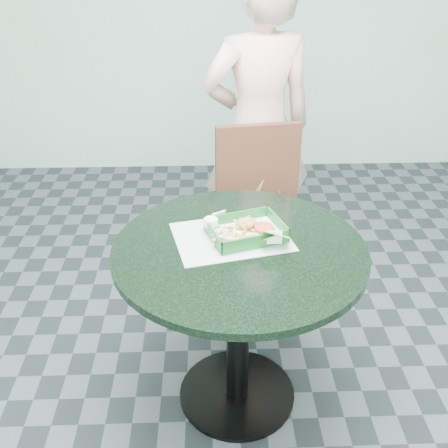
{
  "coord_description": "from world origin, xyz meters",
  "views": [
    {
      "loc": [
        -0.11,
        -1.62,
        1.8
      ],
      "look_at": [
        -0.05,
        0.1,
        0.81
      ],
      "focal_mm": 42.0,
      "sensor_mm": 36.0,
      "label": 1
    }
  ],
  "objects_px": {
    "diner_person": "(259,112)",
    "crab_sandwich": "(247,230)",
    "food_basket": "(246,237)",
    "cafe_table": "(239,288)",
    "dining_chair": "(259,205)",
    "sauce_ramekin": "(215,221)"
  },
  "relations": [
    {
      "from": "dining_chair",
      "to": "diner_person",
      "type": "bearing_deg",
      "value": 79.1
    },
    {
      "from": "diner_person",
      "to": "crab_sandwich",
      "type": "relative_size",
      "value": 17.57
    },
    {
      "from": "cafe_table",
      "to": "dining_chair",
      "type": "height_order",
      "value": "dining_chair"
    },
    {
      "from": "crab_sandwich",
      "to": "sauce_ramekin",
      "type": "height_order",
      "value": "crab_sandwich"
    },
    {
      "from": "food_basket",
      "to": "sauce_ramekin",
      "type": "distance_m",
      "value": 0.14
    },
    {
      "from": "diner_person",
      "to": "food_basket",
      "type": "xyz_separation_m",
      "value": [
        -0.13,
        -0.97,
        -0.17
      ]
    },
    {
      "from": "dining_chair",
      "to": "diner_person",
      "type": "xyz_separation_m",
      "value": [
        0.01,
        0.28,
        0.4
      ]
    },
    {
      "from": "food_basket",
      "to": "sauce_ramekin",
      "type": "relative_size",
      "value": 5.07
    },
    {
      "from": "crab_sandwich",
      "to": "diner_person",
      "type": "bearing_deg",
      "value": 82.36
    },
    {
      "from": "sauce_ramekin",
      "to": "dining_chair",
      "type": "bearing_deg",
      "value": 69.32
    },
    {
      "from": "diner_person",
      "to": "sauce_ramekin",
      "type": "distance_m",
      "value": 0.94
    },
    {
      "from": "food_basket",
      "to": "crab_sandwich",
      "type": "xyz_separation_m",
      "value": [
        0.0,
        0.0,
        0.03
      ]
    },
    {
      "from": "food_basket",
      "to": "crab_sandwich",
      "type": "relative_size",
      "value": 2.53
    },
    {
      "from": "cafe_table",
      "to": "food_basket",
      "type": "height_order",
      "value": "food_basket"
    },
    {
      "from": "cafe_table",
      "to": "diner_person",
      "type": "distance_m",
      "value": 1.11
    },
    {
      "from": "diner_person",
      "to": "food_basket",
      "type": "height_order",
      "value": "diner_person"
    },
    {
      "from": "food_basket",
      "to": "crab_sandwich",
      "type": "distance_m",
      "value": 0.03
    },
    {
      "from": "food_basket",
      "to": "crab_sandwich",
      "type": "bearing_deg",
      "value": 15.1
    },
    {
      "from": "cafe_table",
      "to": "sauce_ramekin",
      "type": "height_order",
      "value": "sauce_ramekin"
    },
    {
      "from": "crab_sandwich",
      "to": "sauce_ramekin",
      "type": "bearing_deg",
      "value": 148.65
    },
    {
      "from": "sauce_ramekin",
      "to": "food_basket",
      "type": "bearing_deg",
      "value": -32.66
    },
    {
      "from": "cafe_table",
      "to": "food_basket",
      "type": "relative_size",
      "value": 3.47
    }
  ]
}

